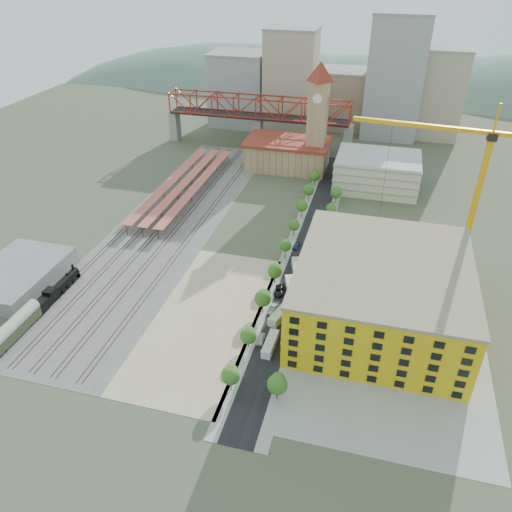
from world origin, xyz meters
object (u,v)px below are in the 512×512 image
(site_trailer_c, at_px, (291,287))
(site_trailer_d, at_px, (297,269))
(locomotive, at_px, (58,289))
(coach, at_px, (13,329))
(tower_crane, at_px, (468,176))
(site_trailer_a, at_px, (270,344))
(site_trailer_b, at_px, (281,314))
(clock_tower, at_px, (318,109))
(car_0, at_px, (261,339))
(construction_building, at_px, (381,292))

(site_trailer_c, bearing_deg, site_trailer_d, 70.85)
(locomotive, distance_m, coach, 19.60)
(tower_crane, height_order, site_trailer_a, tower_crane)
(site_trailer_b, xyz_separation_m, site_trailer_d, (0.00, 23.62, -0.02))
(site_trailer_b, bearing_deg, clock_tower, 111.94)
(tower_crane, bearing_deg, car_0, -136.94)
(coach, distance_m, car_0, 64.89)
(clock_tower, bearing_deg, construction_building, -71.22)
(coach, relative_size, site_trailer_a, 2.06)
(site_trailer_b, xyz_separation_m, site_trailer_c, (0.00, 13.67, -0.11))
(construction_building, bearing_deg, site_trailer_a, -144.26)
(clock_tower, distance_m, site_trailer_d, 87.33)
(site_trailer_d, bearing_deg, construction_building, -49.93)
(locomotive, bearing_deg, tower_crane, 20.21)
(tower_crane, relative_size, car_0, 11.96)
(tower_crane, bearing_deg, site_trailer_d, -166.60)
(locomotive, xyz_separation_m, car_0, (63.00, -4.23, -1.35))
(site_trailer_b, bearing_deg, car_0, -87.89)
(construction_building, relative_size, site_trailer_c, 5.50)
(site_trailer_b, bearing_deg, site_trailer_a, -72.37)
(coach, xyz_separation_m, site_trailer_a, (66.00, 13.62, -1.91))
(coach, xyz_separation_m, tower_crane, (111.42, 60.59, 30.08))
(locomotive, height_order, site_trailer_d, locomotive)
(locomotive, bearing_deg, site_trailer_b, 5.69)
(site_trailer_c, xyz_separation_m, car_0, (-3.00, -24.47, -0.49))
(site_trailer_b, bearing_deg, tower_crane, 54.81)
(site_trailer_a, bearing_deg, site_trailer_b, 91.86)
(clock_tower, relative_size, site_trailer_b, 5.21)
(locomotive, height_order, site_trailer_b, locomotive)
(site_trailer_a, height_order, site_trailer_d, site_trailer_d)
(site_trailer_a, relative_size, site_trailer_d, 0.93)
(site_trailer_b, relative_size, site_trailer_d, 1.01)
(construction_building, distance_m, site_trailer_d, 32.33)
(coach, xyz_separation_m, site_trailer_c, (66.00, 39.81, -1.91))
(site_trailer_a, bearing_deg, site_trailer_c, 91.86)
(car_0, bearing_deg, site_trailer_d, 84.49)
(locomotive, relative_size, site_trailer_b, 2.28)
(construction_building, height_order, coach, construction_building)
(tower_crane, bearing_deg, site_trailer_c, -155.42)
(tower_crane, distance_m, site_trailer_b, 65.31)
(site_trailer_b, height_order, site_trailer_d, site_trailer_b)
(coach, bearing_deg, site_trailer_b, 21.61)
(tower_crane, bearing_deg, coach, -151.46)
(site_trailer_a, distance_m, car_0, 3.50)
(site_trailer_c, bearing_deg, construction_building, -35.21)
(clock_tower, bearing_deg, site_trailer_c, -85.06)
(locomotive, height_order, car_0, locomotive)
(locomotive, relative_size, car_0, 5.05)
(coach, xyz_separation_m, site_trailer_d, (66.00, 49.77, -1.82))
(construction_building, height_order, site_trailer_d, construction_building)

